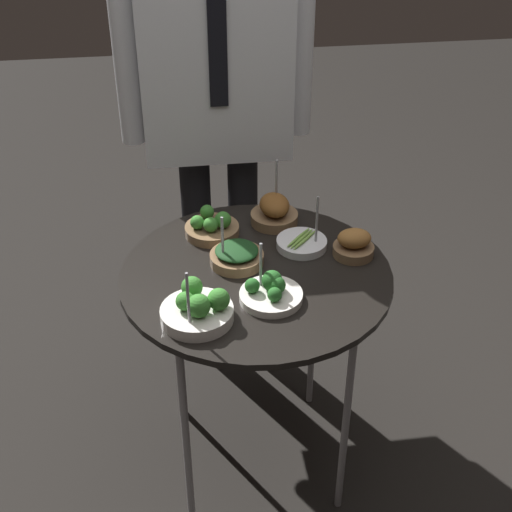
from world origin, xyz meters
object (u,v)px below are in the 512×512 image
at_px(bowl_roast_near_rim, 354,245).
at_px(bowl_asparagus_back_right, 302,243).
at_px(bowl_broccoli_front_left, 271,292).
at_px(serving_cart, 256,287).
at_px(waiter_figure, 216,82).
at_px(bowl_roast_back_left, 274,212).
at_px(bowl_broccoli_mid_right, 198,308).
at_px(bowl_spinach_mid_left, 237,256).
at_px(bowl_broccoli_front_right, 212,227).

relative_size(bowl_roast_near_rim, bowl_asparagus_back_right, 0.69).
distance_m(bowl_roast_near_rim, bowl_broccoli_front_left, 0.30).
xyz_separation_m(serving_cart, waiter_figure, (-0.04, 0.56, 0.35)).
bearing_deg(bowl_broccoli_front_left, serving_cart, 99.35).
bearing_deg(bowl_roast_near_rim, bowl_roast_back_left, 133.39).
height_order(bowl_roast_near_rim, bowl_roast_back_left, bowl_roast_back_left).
bearing_deg(bowl_roast_back_left, bowl_broccoli_mid_right, -120.98).
relative_size(bowl_broccoli_mid_right, waiter_figure, 0.11).
relative_size(serving_cart, bowl_spinach_mid_left, 4.71).
distance_m(serving_cart, bowl_roast_back_left, 0.27).
bearing_deg(bowl_roast_near_rim, serving_cart, -170.47).
bearing_deg(waiter_figure, bowl_broccoli_front_left, -84.66).
bearing_deg(bowl_asparagus_back_right, bowl_broccoli_mid_right, -137.75).
xyz_separation_m(bowl_broccoli_front_right, waiter_figure, (0.05, 0.36, 0.28)).
height_order(bowl_broccoli_front_right, bowl_asparagus_back_right, bowl_asparagus_back_right).
height_order(bowl_broccoli_front_left, waiter_figure, waiter_figure).
height_order(bowl_roast_back_left, waiter_figure, waiter_figure).
bearing_deg(bowl_broccoli_mid_right, bowl_roast_near_rim, 26.79).
bearing_deg(bowl_asparagus_back_right, bowl_spinach_mid_left, -163.98).
relative_size(serving_cart, bowl_roast_back_left, 3.91).
relative_size(bowl_asparagus_back_right, bowl_roast_back_left, 0.88).
height_order(bowl_roast_near_rim, waiter_figure, waiter_figure).
bearing_deg(bowl_asparagus_back_right, bowl_broccoli_front_left, -118.57).
height_order(bowl_spinach_mid_left, bowl_broccoli_mid_right, bowl_broccoli_mid_right).
distance_m(bowl_broccoli_front_left, bowl_roast_back_left, 0.36).
bearing_deg(bowl_roast_near_rim, bowl_broccoli_mid_right, -153.21).
height_order(bowl_broccoli_front_left, bowl_asparagus_back_right, bowl_asparagus_back_right).
distance_m(bowl_roast_back_left, waiter_figure, 0.44).
bearing_deg(bowl_broccoli_mid_right, waiter_figure, 81.01).
distance_m(bowl_spinach_mid_left, bowl_broccoli_front_left, 0.18).
distance_m(bowl_broccoli_front_left, bowl_broccoli_mid_right, 0.19).
bearing_deg(bowl_broccoli_front_right, serving_cart, -64.20).
distance_m(serving_cart, bowl_broccoli_front_right, 0.23).
distance_m(bowl_spinach_mid_left, bowl_broccoli_mid_right, 0.25).
xyz_separation_m(bowl_broccoli_front_left, bowl_roast_back_left, (0.07, 0.36, 0.01)).
xyz_separation_m(bowl_spinach_mid_left, bowl_broccoli_front_right, (-0.05, 0.15, 0.00)).
bearing_deg(bowl_broccoli_front_right, bowl_broccoli_front_left, -69.99).
bearing_deg(bowl_spinach_mid_left, bowl_roast_near_rim, -0.55).
xyz_separation_m(bowl_broccoli_front_left, bowl_broccoli_front_right, (-0.12, 0.32, 0.00)).
bearing_deg(bowl_broccoli_front_right, bowl_roast_near_rim, -22.97).
bearing_deg(bowl_broccoli_front_right, bowl_broccoli_mid_right, -99.76).
bearing_deg(serving_cart, bowl_roast_near_rim, 9.53).
bearing_deg(bowl_broccoli_front_left, bowl_broccoli_mid_right, -163.81).
height_order(bowl_roast_near_rim, bowl_broccoli_front_left, bowl_broccoli_front_left).
bearing_deg(bowl_roast_back_left, bowl_spinach_mid_left, -124.37).
xyz_separation_m(bowl_broccoli_front_right, bowl_asparagus_back_right, (0.24, -0.10, -0.01)).
bearing_deg(waiter_figure, bowl_roast_near_rim, -58.91).
distance_m(bowl_broccoli_mid_right, bowl_broccoli_front_right, 0.38).
bearing_deg(bowl_broccoli_front_left, bowl_broccoli_front_right, 110.01).
height_order(bowl_roast_near_rim, bowl_broccoli_front_right, bowl_roast_near_rim).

